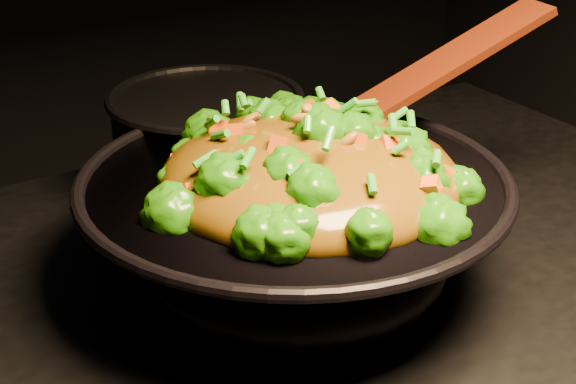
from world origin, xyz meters
TOP-DOWN VIEW (x-y plane):
  - wok at (0.09, 0.11)m, footprint 0.48×0.48m
  - stir_fry at (0.10, 0.10)m, footprint 0.32×0.32m
  - spatula at (0.24, 0.14)m, footprint 0.29×0.08m
  - back_pot at (0.11, 0.32)m, footprint 0.24×0.24m

SIDE VIEW (x-z plane):
  - wok at x=0.09m, z-range 0.90..1.00m
  - back_pot at x=0.11m, z-range 0.90..1.01m
  - stir_fry at x=0.10m, z-range 1.00..1.09m
  - spatula at x=0.24m, z-range 0.99..1.11m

